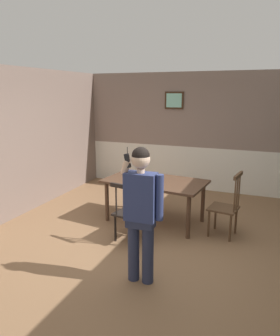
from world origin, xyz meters
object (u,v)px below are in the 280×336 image
Objects in this scene: dining_table at (155,185)px; chair_near_window at (130,212)px; person_figure at (141,208)px; chair_by_doorway at (226,207)px.

dining_table is 1.91× the size of chair_near_window.
chair_by_doorway is at bearing -117.47° from person_figure.
chair_near_window is (-0.10, -0.86, -0.21)m from dining_table.
chair_near_window is at bearing -62.05° from person_figure.
dining_table is 1.72× the size of chair_by_doorway.
person_figure reaches higher than chair_near_window.
chair_near_window is 1.53m from chair_by_doorway.
chair_near_window reaches higher than dining_table.
chair_near_window is 0.57× the size of person_figure.
dining_table is 1.89m from person_figure.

